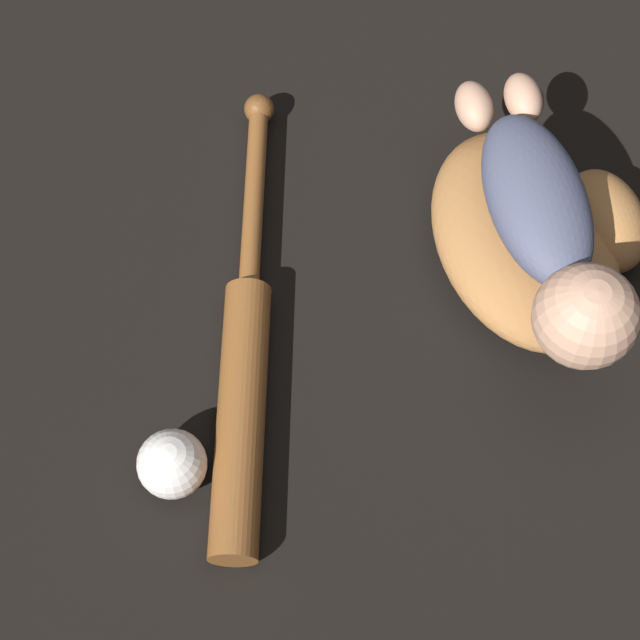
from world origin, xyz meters
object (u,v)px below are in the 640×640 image
Objects in this scene: baseball at (172,464)px; baseball_bat at (244,366)px; baseball_glove at (539,236)px; baby_figure at (553,236)px.

baseball_bat is at bearing 109.28° from baseball.
baseball_bat is (-0.09, -0.36, -0.02)m from baseball_glove.
baseball_glove is 0.49m from baseball.
baby_figure reaches higher than baseball_glove.
baseball_glove reaches higher than baseball.
baseball_bat is 0.14m from baseball.
baseball reaches higher than baseball_bat.
baseball is at bearing -70.72° from baseball_bat.
baseball_glove is 0.76× the size of baseball_bat.
baseball_bat is at bearing -104.44° from baseball_glove.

